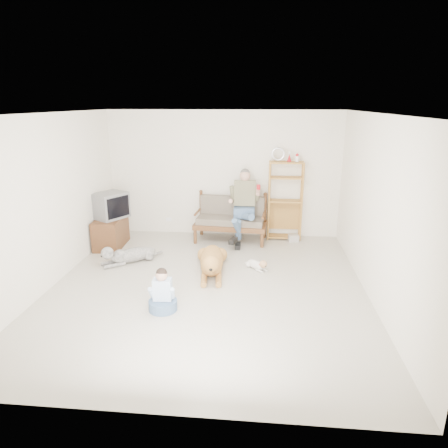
# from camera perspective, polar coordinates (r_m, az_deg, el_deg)

# --- Properties ---
(floor) EXTENTS (5.50, 5.50, 0.00)m
(floor) POSITION_cam_1_polar(r_m,az_deg,el_deg) (6.50, -2.41, -9.02)
(floor) COLOR silver
(floor) RESTS_ON ground
(ceiling) EXTENTS (5.50, 5.50, 0.00)m
(ceiling) POSITION_cam_1_polar(r_m,az_deg,el_deg) (5.84, -2.75, 15.51)
(ceiling) COLOR silver
(ceiling) RESTS_ON ground
(wall_back) EXTENTS (5.00, 0.00, 5.00)m
(wall_back) POSITION_cam_1_polar(r_m,az_deg,el_deg) (8.70, -0.07, 7.11)
(wall_back) COLOR white
(wall_back) RESTS_ON ground
(wall_front) EXTENTS (5.00, 0.00, 5.00)m
(wall_front) POSITION_cam_1_polar(r_m,az_deg,el_deg) (3.48, -8.83, -8.84)
(wall_front) COLOR white
(wall_front) RESTS_ON ground
(wall_left) EXTENTS (0.00, 5.50, 5.50)m
(wall_left) POSITION_cam_1_polar(r_m,az_deg,el_deg) (6.83, -23.84, 2.85)
(wall_left) COLOR white
(wall_left) RESTS_ON ground
(wall_right) EXTENTS (0.00, 5.50, 5.50)m
(wall_right) POSITION_cam_1_polar(r_m,az_deg,el_deg) (6.21, 20.97, 1.86)
(wall_right) COLOR white
(wall_right) RESTS_ON ground
(loveseat) EXTENTS (1.55, 0.81, 0.95)m
(loveseat) POSITION_cam_1_polar(r_m,az_deg,el_deg) (8.49, 0.96, 0.86)
(loveseat) COLOR brown
(loveseat) RESTS_ON ground
(man) EXTENTS (0.59, 0.84, 1.36)m
(man) POSITION_cam_1_polar(r_m,az_deg,el_deg) (8.20, 2.69, 1.87)
(man) COLOR slate
(man) RESTS_ON loveseat
(etagere) EXTENTS (0.74, 0.33, 1.97)m
(etagere) POSITION_cam_1_polar(r_m,az_deg,el_deg) (8.58, 8.71, 3.43)
(etagere) COLOR #BE7F3B
(etagere) RESTS_ON ground
(book_stack) EXTENTS (0.24, 0.19, 0.14)m
(book_stack) POSITION_cam_1_polar(r_m,az_deg,el_deg) (8.64, 9.90, -2.01)
(book_stack) COLOR beige
(book_stack) RESTS_ON ground
(tv_stand) EXTENTS (0.53, 0.92, 0.60)m
(tv_stand) POSITION_cam_1_polar(r_m,az_deg,el_deg) (8.49, -15.90, -1.13)
(tv_stand) COLOR brown
(tv_stand) RESTS_ON ground
(crt_tv) EXTENTS (0.74, 0.78, 0.52)m
(crt_tv) POSITION_cam_1_polar(r_m,az_deg,el_deg) (8.36, -15.91, 2.57)
(crt_tv) COLOR slate
(crt_tv) RESTS_ON tv_stand
(wall_outlet) EXTENTS (0.12, 0.02, 0.08)m
(wall_outlet) POSITION_cam_1_polar(r_m,az_deg,el_deg) (9.13, -7.91, 0.65)
(wall_outlet) COLOR white
(wall_outlet) RESTS_ON ground
(golden_retriever) EXTENTS (0.53, 1.66, 0.51)m
(golden_retriever) POSITION_cam_1_polar(r_m,az_deg,el_deg) (6.96, -1.77, -5.32)
(golden_retriever) COLOR #C18543
(golden_retriever) RESTS_ON ground
(shaggy_dog) EXTENTS (1.01, 0.87, 0.37)m
(shaggy_dog) POSITION_cam_1_polar(r_m,az_deg,el_deg) (7.59, -13.59, -4.31)
(shaggy_dog) COLOR silver
(shaggy_dog) RESTS_ON ground
(terrier) EXTENTS (0.43, 0.45, 0.21)m
(terrier) POSITION_cam_1_polar(r_m,az_deg,el_deg) (7.13, 4.84, -5.81)
(terrier) COLOR white
(terrier) RESTS_ON ground
(child) EXTENTS (0.41, 0.41, 0.64)m
(child) POSITION_cam_1_polar(r_m,az_deg,el_deg) (5.82, -8.77, -9.99)
(child) COLOR slate
(child) RESTS_ON ground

